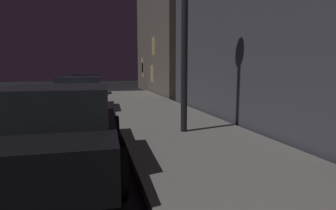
# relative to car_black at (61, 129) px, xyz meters

# --- Properties ---
(car_black) EXTENTS (2.16, 4.13, 1.43)m
(car_black) POSITION_rel_car_black_xyz_m (0.00, 0.00, 0.00)
(car_black) COLOR black
(car_black) RESTS_ON ground
(car_white) EXTENTS (2.10, 4.36, 1.43)m
(car_white) POSITION_rel_car_black_xyz_m (0.00, 6.21, 0.02)
(car_white) COLOR silver
(car_white) RESTS_ON ground
(car_blue) EXTENTS (2.18, 4.09, 1.43)m
(car_blue) POSITION_rel_car_black_xyz_m (0.00, 13.22, 0.02)
(car_blue) COLOR navy
(car_blue) RESTS_ON ground
(building_far) EXTENTS (7.44, 10.78, 11.34)m
(building_far) POSITION_rel_car_black_xyz_m (8.17, 14.41, 4.97)
(building_far) COLOR #6B6056
(building_far) RESTS_ON ground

